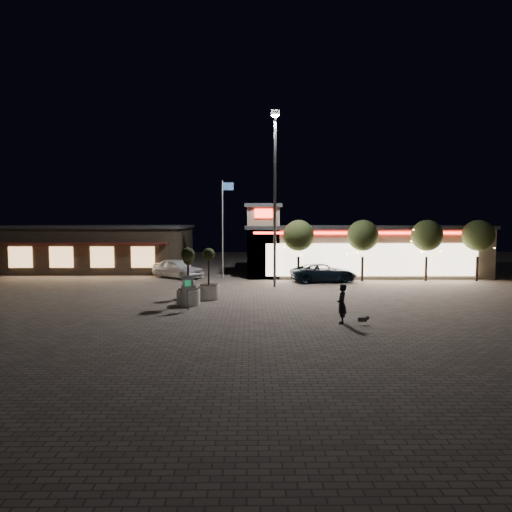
{
  "coord_description": "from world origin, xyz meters",
  "views": [
    {
      "loc": [
        0.3,
        -24.26,
        4.67
      ],
      "look_at": [
        0.64,
        6.0,
        2.36
      ],
      "focal_mm": 32.0,
      "sensor_mm": 36.0,
      "label": 1
    }
  ],
  "objects_px": {
    "planter_left": "(189,285)",
    "pickup_truck": "(324,273)",
    "planter_mid": "(188,287)",
    "white_sedan": "(178,268)",
    "pedestrian": "(342,304)",
    "valet_sign": "(188,286)"
  },
  "relations": [
    {
      "from": "white_sedan",
      "to": "pedestrian",
      "type": "bearing_deg",
      "value": -111.48
    },
    {
      "from": "pickup_truck",
      "to": "planter_left",
      "type": "height_order",
      "value": "planter_left"
    },
    {
      "from": "planter_mid",
      "to": "pickup_truck",
      "type": "bearing_deg",
      "value": 46.56
    },
    {
      "from": "pickup_truck",
      "to": "white_sedan",
      "type": "relative_size",
      "value": 1.08
    },
    {
      "from": "planter_left",
      "to": "pickup_truck",
      "type": "bearing_deg",
      "value": 39.0
    },
    {
      "from": "planter_left",
      "to": "valet_sign",
      "type": "bearing_deg",
      "value": -82.77
    },
    {
      "from": "pedestrian",
      "to": "valet_sign",
      "type": "height_order",
      "value": "valet_sign"
    },
    {
      "from": "valet_sign",
      "to": "planter_left",
      "type": "bearing_deg",
      "value": 97.23
    },
    {
      "from": "planter_left",
      "to": "valet_sign",
      "type": "height_order",
      "value": "planter_left"
    },
    {
      "from": "planter_mid",
      "to": "valet_sign",
      "type": "bearing_deg",
      "value": -82.87
    },
    {
      "from": "pedestrian",
      "to": "planter_mid",
      "type": "distance_m",
      "value": 9.02
    },
    {
      "from": "white_sedan",
      "to": "valet_sign",
      "type": "distance_m",
      "value": 13.94
    },
    {
      "from": "planter_left",
      "to": "valet_sign",
      "type": "distance_m",
      "value": 3.6
    },
    {
      "from": "planter_mid",
      "to": "valet_sign",
      "type": "relative_size",
      "value": 1.76
    },
    {
      "from": "pickup_truck",
      "to": "valet_sign",
      "type": "relative_size",
      "value": 2.78
    },
    {
      "from": "white_sedan",
      "to": "planter_left",
      "type": "height_order",
      "value": "planter_left"
    },
    {
      "from": "valet_sign",
      "to": "pickup_truck",
      "type": "bearing_deg",
      "value": 51.28
    },
    {
      "from": "white_sedan",
      "to": "planter_left",
      "type": "distance_m",
      "value": 10.37
    },
    {
      "from": "planter_left",
      "to": "planter_mid",
      "type": "bearing_deg",
      "value": -82.69
    },
    {
      "from": "planter_mid",
      "to": "valet_sign",
      "type": "xyz_separation_m",
      "value": [
        0.19,
        -1.51,
        0.28
      ]
    },
    {
      "from": "pickup_truck",
      "to": "pedestrian",
      "type": "relative_size",
      "value": 2.8
    },
    {
      "from": "white_sedan",
      "to": "planter_mid",
      "type": "xyz_separation_m",
      "value": [
        2.54,
        -12.15,
        0.19
      ]
    }
  ]
}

